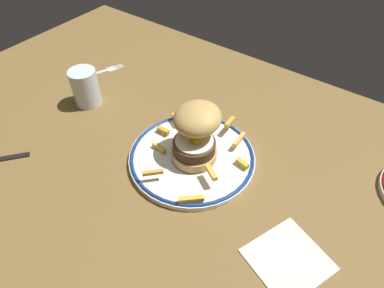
% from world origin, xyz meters
% --- Properties ---
extents(ground_plane, '(1.36, 0.85, 0.04)m').
position_xyz_m(ground_plane, '(0.00, 0.00, -0.02)').
color(ground_plane, brown).
extents(dinner_plate, '(0.26, 0.26, 0.02)m').
position_xyz_m(dinner_plate, '(0.05, -0.01, 0.01)').
color(dinner_plate, white).
rests_on(dinner_plate, ground_plane).
extents(burger, '(0.12, 0.13, 0.12)m').
position_xyz_m(burger, '(0.05, -0.00, 0.07)').
color(burger, tan).
rests_on(burger, dinner_plate).
extents(fries_pile, '(0.22, 0.24, 0.03)m').
position_xyz_m(fries_pile, '(0.05, 0.01, 0.03)').
color(fries_pile, gold).
rests_on(fries_pile, dinner_plate).
extents(water_glass, '(0.06, 0.06, 0.09)m').
position_xyz_m(water_glass, '(-0.28, -0.01, 0.04)').
color(water_glass, silver).
rests_on(water_glass, ground_plane).
extents(fork, '(0.07, 0.14, 0.00)m').
position_xyz_m(fork, '(-0.36, 0.10, 0.00)').
color(fork, silver).
rests_on(fork, ground_plane).
extents(napkin, '(0.15, 0.15, 0.00)m').
position_xyz_m(napkin, '(0.30, -0.10, 0.00)').
color(napkin, silver).
rests_on(napkin, ground_plane).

